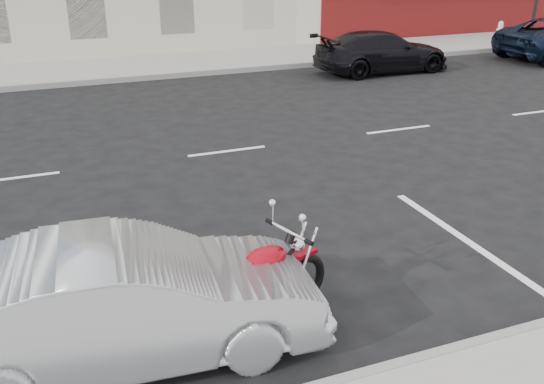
{
  "coord_description": "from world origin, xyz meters",
  "views": [
    {
      "loc": [
        -5.35,
        -10.99,
        4.0
      ],
      "look_at": [
        -2.61,
        -4.01,
        0.8
      ],
      "focal_mm": 40.0,
      "sensor_mm": 36.0,
      "label": 1
    }
  ],
  "objects": [
    {
      "name": "motorcycle",
      "position": [
        -2.79,
        -5.5,
        0.48
      ],
      "size": [
        2.01,
        0.91,
        1.04
      ],
      "rotation": [
        0.0,
        0.0,
        0.32
      ],
      "color": "black",
      "rests_on": "ground"
    },
    {
      "name": "sidewalk_far",
      "position": [
        -5.0,
        8.7,
        0.07
      ],
      "size": [
        80.0,
        3.4,
        0.15
      ],
      "primitive_type": "cube",
      "color": "gray",
      "rests_on": "ground"
    },
    {
      "name": "curb_far",
      "position": [
        -5.0,
        7.0,
        0.08
      ],
      "size": [
        80.0,
        0.12,
        0.16
      ],
      "primitive_type": "cube",
      "color": "gray",
      "rests_on": "ground"
    },
    {
      "name": "sedan_silver",
      "position": [
        -4.82,
        -5.74,
        0.65
      ],
      "size": [
        4.01,
        1.67,
        1.29
      ],
      "primitive_type": "imported",
      "rotation": [
        0.0,
        0.0,
        1.49
      ],
      "color": "#A2A4A9",
      "rests_on": "ground"
    },
    {
      "name": "ground",
      "position": [
        0.0,
        0.0,
        0.0
      ],
      "size": [
        120.0,
        120.0,
        0.0
      ],
      "primitive_type": "plane",
      "color": "black",
      "rests_on": "ground"
    },
    {
      "name": "fire_hydrant",
      "position": [
        12.0,
        8.5,
        0.53
      ],
      "size": [
        0.2,
        0.2,
        0.72
      ],
      "color": "beige",
      "rests_on": "sidewalk_far"
    },
    {
      "name": "car_far",
      "position": [
        4.81,
        5.48,
        0.63
      ],
      "size": [
        4.36,
        1.82,
        1.26
      ],
      "primitive_type": "imported",
      "rotation": [
        0.0,
        0.0,
        1.58
      ],
      "color": "black",
      "rests_on": "ground"
    }
  ]
}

